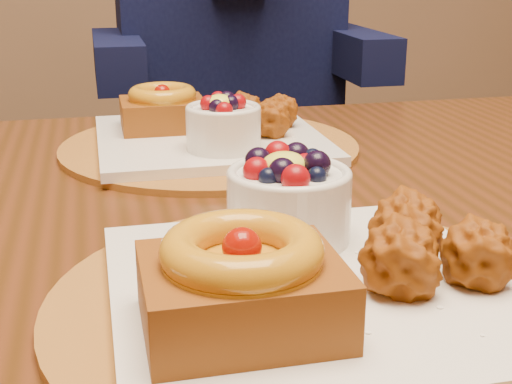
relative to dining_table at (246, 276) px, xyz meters
The scene contains 4 objects.
dining_table is the anchor object (origin of this frame).
place_setting_near 0.24m from the dining_table, 91.01° to the right, with size 0.38×0.38×0.09m.
place_setting_far 0.24m from the dining_table, 90.70° to the left, with size 0.38×0.38×0.09m.
chair_far 0.83m from the dining_table, 82.69° to the left, with size 0.57×0.57×0.93m.
Camera 1 is at (-0.18, -0.60, 1.00)m, focal length 50.00 mm.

